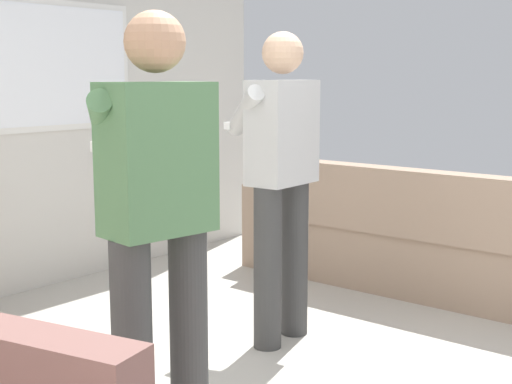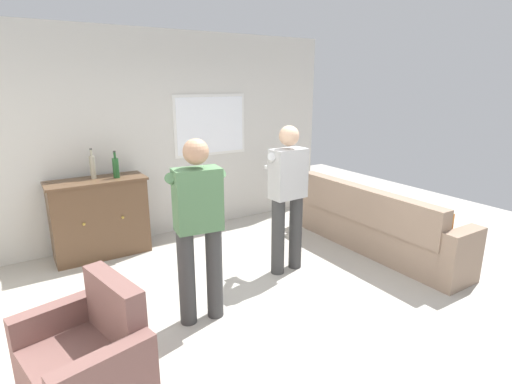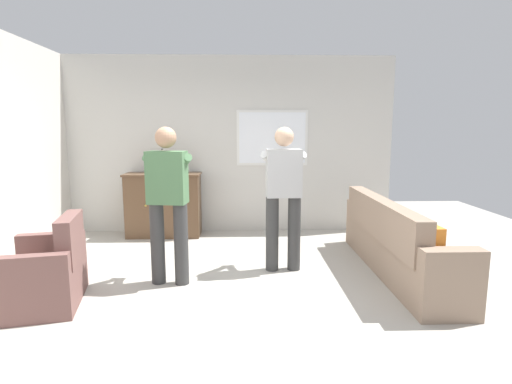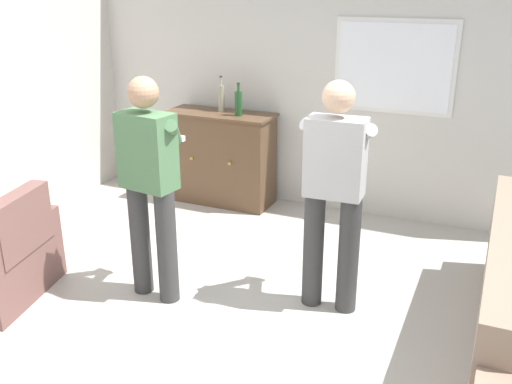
{
  "view_description": "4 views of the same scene",
  "coord_description": "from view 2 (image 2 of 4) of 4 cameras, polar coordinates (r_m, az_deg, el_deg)",
  "views": [
    {
      "loc": [
        -2.35,
        -1.58,
        1.45
      ],
      "look_at": [
        0.22,
        0.52,
        0.91
      ],
      "focal_mm": 50.0,
      "sensor_mm": 36.0,
      "label": 1
    },
    {
      "loc": [
        -1.93,
        -2.71,
        2.13
      ],
      "look_at": [
        0.19,
        0.61,
        1.04
      ],
      "focal_mm": 28.0,
      "sensor_mm": 36.0,
      "label": 2
    },
    {
      "loc": [
        0.22,
        -3.84,
        1.65
      ],
      "look_at": [
        0.34,
        0.41,
        0.98
      ],
      "focal_mm": 28.0,
      "sensor_mm": 36.0,
      "label": 3
    },
    {
      "loc": [
        1.68,
        -2.9,
        2.29
      ],
      "look_at": [
        0.18,
        0.48,
        0.91
      ],
      "focal_mm": 40.0,
      "sensor_mm": 36.0,
      "label": 4
    }
  ],
  "objects": [
    {
      "name": "wall_back_with_window",
      "position": [
        5.75,
        -12.61,
        7.87
      ],
      "size": [
        5.2,
        0.15,
        2.8
      ],
      "color": "beige",
      "rests_on": "ground"
    },
    {
      "name": "armchair",
      "position": [
        3.14,
        -22.86,
        -21.74
      ],
      "size": [
        0.81,
        1.0,
        0.85
      ],
      "color": "brown",
      "rests_on": "ground"
    },
    {
      "name": "couch",
      "position": [
        5.41,
        16.11,
        -4.57
      ],
      "size": [
        0.57,
        2.57,
        0.86
      ],
      "color": "gray",
      "rests_on": "ground"
    },
    {
      "name": "ground",
      "position": [
        3.95,
        2.59,
        -17.17
      ],
      "size": [
        10.4,
        10.4,
        0.0
      ],
      "primitive_type": "plane",
      "color": "#B2ADA3"
    },
    {
      "name": "person_standing_left",
      "position": [
        3.53,
        -8.24,
        -4.43
      ],
      "size": [
        0.55,
        0.5,
        1.68
      ],
      "color": "#383838",
      "rests_on": "ground"
    },
    {
      "name": "sideboard_cabinet",
      "position": [
        5.34,
        -21.4,
        -3.45
      ],
      "size": [
        1.16,
        0.49,
        0.99
      ],
      "color": "brown",
      "rests_on": "ground"
    },
    {
      "name": "bottle_liquor_amber",
      "position": [
        5.19,
        -19.4,
        3.35
      ],
      "size": [
        0.07,
        0.07,
        0.34
      ],
      "color": "#1E4C23",
      "rests_on": "sideboard_cabinet"
    },
    {
      "name": "bottle_wine_green",
      "position": [
        5.24,
        -22.3,
        3.37
      ],
      "size": [
        0.07,
        0.07,
        0.37
      ],
      "color": "gray",
      "rests_on": "sideboard_cabinet"
    },
    {
      "name": "person_standing_right",
      "position": [
        4.46,
        4.47,
        -0.06
      ],
      "size": [
        0.56,
        0.48,
        1.68
      ],
      "color": "#383838",
      "rests_on": "ground"
    }
  ]
}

